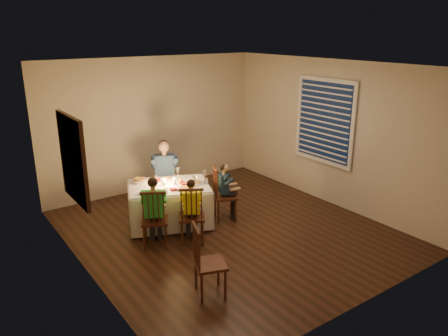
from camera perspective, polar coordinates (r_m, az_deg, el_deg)
ground at (r=7.08m, az=0.46°, el=-8.15°), size 5.00×5.00×0.00m
wall_left at (r=5.66m, az=-18.35°, el=-1.65°), size 0.02×5.00×2.60m
wall_right at (r=8.10m, az=13.56°, el=4.48°), size 0.02×5.00×2.60m
wall_back at (r=8.71m, az=-9.22°, el=5.66°), size 4.50×0.02×2.60m
ceiling at (r=6.38m, az=0.51°, el=13.33°), size 5.00×5.00×0.00m
dining_table at (r=7.18m, az=-7.19°, el=-3.70°), size 1.56×1.36×0.65m
chair_adult at (r=8.04m, az=-7.54°, el=-5.02°), size 0.50×0.49×0.92m
chair_near_left at (r=6.69m, az=-8.88°, el=-9.99°), size 0.51×0.50×0.92m
chair_near_right at (r=6.75m, az=-4.17°, el=-9.58°), size 0.51×0.50×0.92m
chair_end at (r=7.49m, az=0.13°, el=-6.63°), size 0.48×0.49×0.92m
chair_extra at (r=5.56m, az=-1.78°, el=-16.06°), size 0.46×0.47×0.92m
adult at (r=8.04m, az=-7.54°, el=-5.02°), size 0.58×0.57×1.24m
child_green at (r=6.69m, az=-8.88°, el=-9.99°), size 0.48×0.47×1.09m
child_yellow at (r=6.75m, az=-4.17°, el=-9.58°), size 0.42×0.42×1.01m
child_teal at (r=7.49m, az=0.13°, el=-6.63°), size 0.37×0.38×0.97m
setting_adult at (r=7.34m, az=-7.28°, el=-1.50°), size 0.34×0.34×0.02m
setting_green at (r=6.82m, az=-8.98°, el=-3.11°), size 0.34×0.34×0.02m
setting_yellow at (r=6.91m, az=-5.15°, el=-2.68°), size 0.34×0.34×0.02m
setting_teal at (r=7.15m, az=-3.79°, el=-1.94°), size 0.34×0.34×0.02m
candle_left at (r=7.09m, az=-7.90°, el=-1.91°), size 0.06×0.06×0.10m
candle_right at (r=7.10m, az=-6.51°, el=-1.80°), size 0.06×0.06×0.10m
squash at (r=7.32m, az=-11.32°, el=-1.48°), size 0.09×0.09×0.09m
orange_fruit at (r=7.16m, az=-5.70°, el=-1.69°), size 0.08×0.08×0.08m
serving_bowl at (r=7.29m, az=-10.94°, el=-1.68°), size 0.32×0.32×0.06m
wall_mirror at (r=5.89m, az=-19.12°, el=1.05°), size 0.06×0.95×1.15m
window_blinds at (r=8.09m, az=12.93°, el=5.96°), size 0.07×1.34×1.54m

